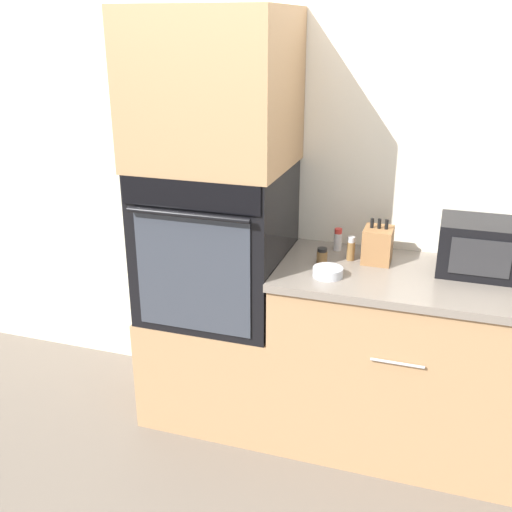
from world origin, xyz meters
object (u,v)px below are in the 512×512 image
Objects in this scene: knife_block at (378,245)px; condiment_jar_near at (351,249)px; bowl at (328,272)px; condiment_jar_far at (322,256)px; microwave at (485,248)px; condiment_jar_mid at (338,240)px; wall_oven at (217,241)px.

knife_block is 1.82× the size of condiment_jar_near.
condiment_jar_far is (-0.06, 0.15, 0.01)m from bowl.
microwave is 1.91× the size of knife_block.
microwave is 0.67m from condiment_jar_mid.
condiment_jar_mid reaches higher than bowl.
bowl is 1.16× the size of condiment_jar_near.
condiment_jar_far is at bearing -101.27° from condiment_jar_mid.
condiment_jar_mid is at bearing 155.43° from knife_block.
condiment_jar_far is at bearing 111.46° from bowl.
condiment_jar_mid is at bearing 93.63° from bowl.
bowl is 1.19× the size of condiment_jar_mid.
microwave reaches higher than condiment_jar_far.
knife_block is at bearing -24.57° from condiment_jar_mid.
condiment_jar_far is (-0.04, -0.19, -0.02)m from condiment_jar_mid.
knife_block is 0.22m from condiment_jar_mid.
microwave is at bearing 1.46° from knife_block.
condiment_jar_mid is 1.53× the size of condiment_jar_far.
wall_oven is at bearing -159.93° from condiment_jar_mid.
bowl is at bearing -86.37° from condiment_jar_mid.
bowl is at bearing -126.28° from knife_block.
microwave is at bearing 5.69° from wall_oven.
condiment_jar_mid is at bearing 78.73° from condiment_jar_far.
wall_oven is 10.23× the size of condiment_jar_far.
condiment_jar_far reaches higher than bowl.
condiment_jar_near reaches higher than bowl.
microwave reaches higher than bowl.
condiment_jar_near is at bearing 32.80° from condiment_jar_far.
condiment_jar_near is 0.14m from condiment_jar_mid.
condiment_jar_near is 0.14m from condiment_jar_far.
microwave is at bearing 21.77° from bowl.
condiment_jar_far is (0.51, 0.01, -0.02)m from wall_oven.
wall_oven is 6.67× the size of condiment_jar_mid.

